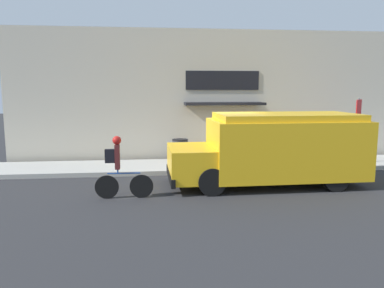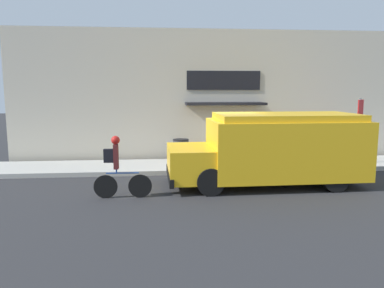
{
  "view_description": "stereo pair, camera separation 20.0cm",
  "coord_description": "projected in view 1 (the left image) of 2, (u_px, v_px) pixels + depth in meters",
  "views": [
    {
      "loc": [
        -2.32,
        -12.45,
        2.91
      ],
      "look_at": [
        -1.0,
        -0.2,
        1.1
      ],
      "focal_mm": 35.0,
      "sensor_mm": 36.0,
      "label": 1
    },
    {
      "loc": [
        -2.12,
        -12.47,
        2.91
      ],
      "look_at": [
        -1.0,
        -0.2,
        1.1
      ],
      "focal_mm": 35.0,
      "sensor_mm": 36.0,
      "label": 2
    }
  ],
  "objects": [
    {
      "name": "stop_sign_post",
      "position": [
        358.0,
        120.0,
        13.82
      ],
      "size": [
        0.45,
        0.45,
        2.42
      ],
      "color": "slate",
      "rests_on": "sidewalk"
    },
    {
      "name": "cyclist",
      "position": [
        119.0,
        167.0,
        9.94
      ],
      "size": [
        1.56,
        0.23,
        1.69
      ],
      "rotation": [
        0.0,
        0.0,
        -0.02
      ],
      "color": "black",
      "rests_on": "ground_plane"
    },
    {
      "name": "ground_plane",
      "position": [
        220.0,
        174.0,
        12.91
      ],
      "size": [
        70.0,
        70.0,
        0.0
      ],
      "primitive_type": "plane",
      "color": "#2B2B2D"
    },
    {
      "name": "school_bus",
      "position": [
        274.0,
        148.0,
        11.38
      ],
      "size": [
        5.89,
        2.74,
        2.18
      ],
      "rotation": [
        0.0,
        0.0,
        0.02
      ],
      "color": "yellow",
      "rests_on": "ground_plane"
    },
    {
      "name": "storefront",
      "position": [
        210.0,
        96.0,
        15.04
      ],
      "size": [
        15.88,
        1.11,
        5.26
      ],
      "color": "beige",
      "rests_on": "ground_plane"
    },
    {
      "name": "trash_bin",
      "position": [
        180.0,
        150.0,
        14.32
      ],
      "size": [
        0.61,
        0.61,
        0.86
      ],
      "color": "#38383D",
      "rests_on": "sidewalk"
    },
    {
      "name": "sidewalk",
      "position": [
        215.0,
        166.0,
        13.99
      ],
      "size": [
        28.0,
        2.22,
        0.16
      ],
      "color": "#ADAAA3",
      "rests_on": "ground_plane"
    }
  ]
}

